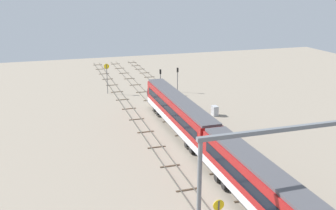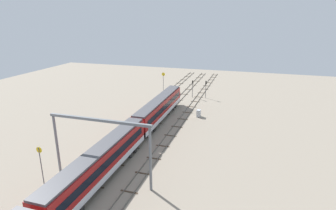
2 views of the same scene
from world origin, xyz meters
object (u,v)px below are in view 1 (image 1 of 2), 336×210
at_px(signal_light_trackside_approach, 160,78).
at_px(signal_light_trackside_departure, 178,76).
at_px(speed_sign_near_foreground, 107,74).
at_px(relay_cabinet, 215,111).
at_px(train, 268,196).
at_px(overhead_gantry, 279,157).

relative_size(signal_light_trackside_approach, signal_light_trackside_departure, 1.00).
xyz_separation_m(speed_sign_near_foreground, relay_cabinet, (-18.54, -14.51, -3.10)).
relative_size(train, signal_light_trackside_approach, 15.35).
xyz_separation_m(train, signal_light_trackside_approach, (43.87, -3.09, 0.53)).
xyz_separation_m(overhead_gantry, speed_sign_near_foreground, (48.05, 6.91, -2.71)).
height_order(train, signal_light_trackside_approach, train).
relative_size(train, speed_sign_near_foreground, 12.70).
bearing_deg(signal_light_trackside_departure, train, 171.36).
relative_size(train, relay_cabinet, 47.49).
bearing_deg(relay_cabinet, signal_light_trackside_departure, 4.05).
bearing_deg(signal_light_trackside_approach, train, 175.97).
xyz_separation_m(train, relay_cabinet, (28.77, -7.85, -1.87)).
distance_m(overhead_gantry, relay_cabinet, 31.02).
relative_size(overhead_gantry, signal_light_trackside_approach, 3.00).
bearing_deg(speed_sign_near_foreground, train, -171.99).
height_order(signal_light_trackside_approach, signal_light_trackside_departure, signal_light_trackside_departure).
xyz_separation_m(overhead_gantry, signal_light_trackside_approach, (44.62, -2.84, -3.42)).
bearing_deg(train, overhead_gantry, -161.05).
height_order(overhead_gantry, signal_light_trackside_approach, overhead_gantry).
distance_m(train, signal_light_trackside_approach, 43.99).
xyz_separation_m(train, overhead_gantry, (-0.74, -0.25, 3.95)).
distance_m(train, signal_light_trackside_departure, 44.89).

